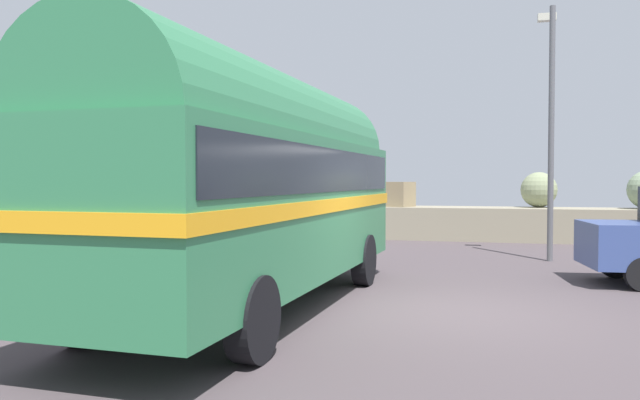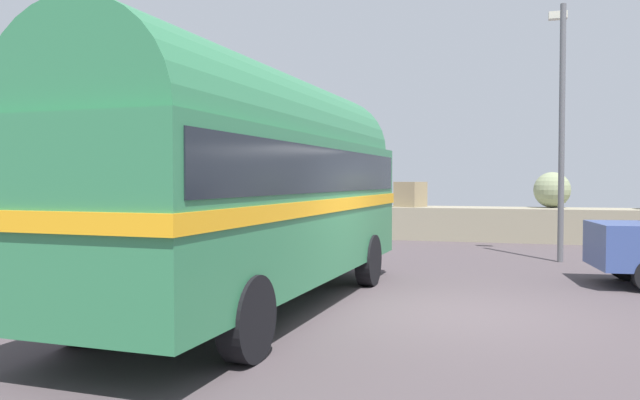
{
  "view_description": "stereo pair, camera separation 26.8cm",
  "coord_description": "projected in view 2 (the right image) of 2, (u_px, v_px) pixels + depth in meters",
  "views": [
    {
      "loc": [
        0.42,
        -9.46,
        2.0
      ],
      "look_at": [
        -1.76,
        -0.91,
        1.72
      ],
      "focal_mm": 34.77,
      "sensor_mm": 36.0,
      "label": 1
    },
    {
      "loc": [
        0.67,
        -9.39,
        2.0
      ],
      "look_at": [
        -1.76,
        -0.91,
        1.72
      ],
      "focal_mm": 34.77,
      "sensor_mm": 36.0,
      "label": 2
    }
  ],
  "objects": [
    {
      "name": "breakwater",
      "position": [
        473.0,
        219.0,
        20.62
      ],
      "size": [
        31.36,
        1.9,
        2.42
      ],
      "color": "gray",
      "rests_on": "ground"
    },
    {
      "name": "lamp_post",
      "position": [
        561.0,
        118.0,
        14.96
      ],
      "size": [
        0.44,
        0.89,
        6.22
      ],
      "color": "#5B5B60",
      "rests_on": "ground"
    },
    {
      "name": "ground",
      "position": [
        450.0,
        313.0,
        9.27
      ],
      "size": [
        32.0,
        26.0,
        0.02
      ],
      "color": "#493F43"
    },
    {
      "name": "vintage_coach",
      "position": [
        256.0,
        177.0,
        9.49
      ],
      "size": [
        2.89,
        8.7,
        3.7
      ],
      "rotation": [
        0.0,
        0.0,
        -0.05
      ],
      "color": "black",
      "rests_on": "ground"
    }
  ]
}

